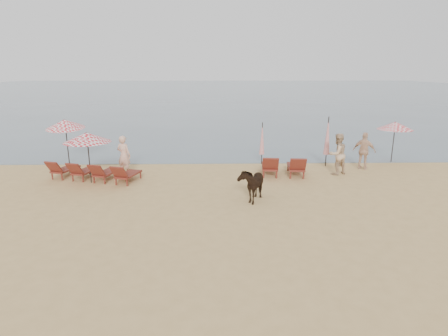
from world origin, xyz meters
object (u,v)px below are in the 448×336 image
(lounger_cluster_left, at_px, (93,171))
(beachgoer_right_a, at_px, (337,154))
(lounger_cluster_right, at_px, (283,166))
(umbrella_open_left_a, at_px, (87,137))
(umbrella_open_right, at_px, (395,126))
(cow, at_px, (252,183))
(beachgoer_left, at_px, (124,155))
(umbrella_closed_left, at_px, (262,139))
(beachgoer_right_b, at_px, (364,151))
(umbrella_open_left_b, at_px, (65,124))
(umbrella_closed_right, at_px, (328,136))

(lounger_cluster_left, relative_size, beachgoer_right_a, 2.15)
(lounger_cluster_left, bearing_deg, beachgoer_right_a, 20.74)
(lounger_cluster_right, distance_m, umbrella_open_left_a, 8.88)
(umbrella_open_left_a, xyz_separation_m, umbrella_open_right, (15.02, 3.39, -0.05))
(cow, xyz_separation_m, beachgoer_left, (-5.70, 3.65, 0.28))
(umbrella_open_right, bearing_deg, umbrella_closed_left, 157.22)
(cow, bearing_deg, beachgoer_right_b, 57.55)
(lounger_cluster_right, xyz_separation_m, umbrella_open_left_a, (-8.69, -0.88, 1.55))
(umbrella_open_left_b, bearing_deg, beachgoer_right_a, -26.23)
(beachgoer_left, bearing_deg, cow, 169.22)
(umbrella_open_left_a, bearing_deg, lounger_cluster_left, 94.85)
(cow, bearing_deg, umbrella_closed_left, 100.37)
(umbrella_open_left_b, bearing_deg, lounger_cluster_left, -70.41)
(cow, height_order, beachgoer_left, beachgoer_left)
(lounger_cluster_left, bearing_deg, umbrella_open_right, 28.21)
(lounger_cluster_left, bearing_deg, cow, -4.93)
(umbrella_open_right, bearing_deg, umbrella_open_left_b, 155.27)
(lounger_cluster_left, xyz_separation_m, lounger_cluster_right, (8.69, 0.52, 0.05))
(umbrella_open_right, xyz_separation_m, beachgoer_left, (-13.81, -2.13, -1.04))
(umbrella_open_left_a, xyz_separation_m, beachgoer_left, (1.20, 1.27, -1.09))
(umbrella_closed_left, relative_size, beachgoer_right_b, 1.19)
(umbrella_closed_left, relative_size, beachgoer_right_a, 1.13)
(umbrella_open_left_a, height_order, umbrella_open_left_b, umbrella_open_left_b)
(umbrella_closed_left, distance_m, beachgoer_left, 7.04)
(umbrella_closed_right, distance_m, cow, 6.72)
(cow, distance_m, beachgoer_left, 6.78)
(umbrella_closed_left, xyz_separation_m, beachgoer_left, (-6.76, -1.91, -0.42))
(umbrella_open_left_b, xyz_separation_m, umbrella_closed_left, (10.22, -0.27, -0.77))
(umbrella_closed_left, bearing_deg, cow, -100.77)
(umbrella_closed_left, xyz_separation_m, beachgoer_right_a, (3.34, -2.03, -0.38))
(umbrella_open_left_a, relative_size, beachgoer_left, 1.20)
(lounger_cluster_left, height_order, lounger_cluster_right, lounger_cluster_right)
(umbrella_open_left_a, height_order, umbrella_closed_right, umbrella_closed_right)
(lounger_cluster_right, bearing_deg, umbrella_open_right, 27.85)
(umbrella_open_left_a, xyz_separation_m, umbrella_closed_left, (7.96, 3.17, -0.68))
(beachgoer_left, bearing_deg, umbrella_open_right, -149.37)
(lounger_cluster_right, height_order, umbrella_open_left_b, umbrella_open_left_b)
(beachgoer_left, bearing_deg, beachgoer_right_b, -154.21)
(umbrella_open_left_b, distance_m, beachgoer_right_b, 15.31)
(lounger_cluster_right, distance_m, beachgoer_left, 7.51)
(beachgoer_left, bearing_deg, umbrella_closed_right, -150.17)
(umbrella_open_right, distance_m, umbrella_closed_left, 7.08)
(lounger_cluster_left, bearing_deg, beachgoer_right_b, 24.31)
(lounger_cluster_right, bearing_deg, beachgoer_right_b, 21.76)
(umbrella_closed_right, distance_m, beachgoer_right_b, 1.93)
(umbrella_open_right, distance_m, umbrella_closed_right, 3.87)
(lounger_cluster_left, xyz_separation_m, umbrella_open_right, (15.01, 3.03, 1.56))
(umbrella_open_right, bearing_deg, lounger_cluster_right, 177.10)
(umbrella_open_left_a, height_order, beachgoer_left, umbrella_open_left_a)
(umbrella_closed_left, relative_size, cow, 1.41)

